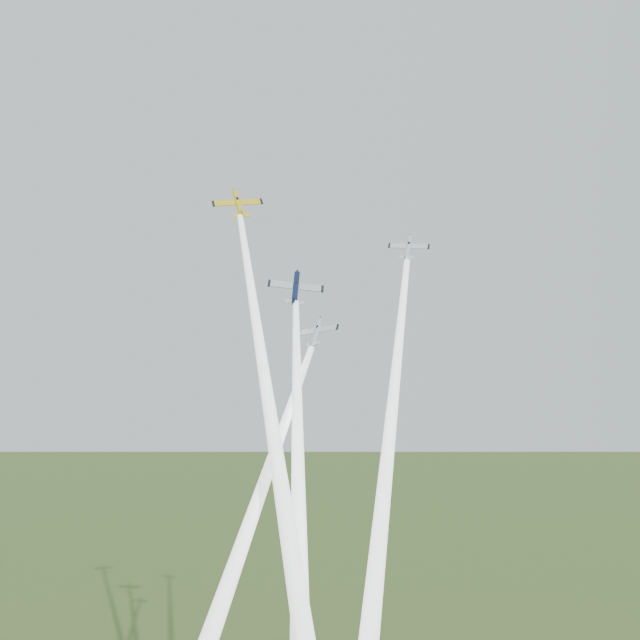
% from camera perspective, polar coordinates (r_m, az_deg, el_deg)
% --- Properties ---
extents(plane_yellow, '(10.26, 8.14, 8.06)m').
position_cam_1_polar(plane_yellow, '(131.33, -5.84, 8.22)').
color(plane_yellow, gold).
extents(smoke_trail_yellow, '(17.14, 48.83, 61.49)m').
position_cam_1_polar(smoke_trail_yellow, '(102.27, -3.60, -6.45)').
color(smoke_trail_yellow, white).
extents(plane_navy, '(9.14, 7.30, 8.51)m').
position_cam_1_polar(plane_navy, '(124.92, -1.74, 2.30)').
color(plane_navy, '#0C1738').
extents(smoke_trail_navy, '(5.64, 38.84, 47.17)m').
position_cam_1_polar(smoke_trail_navy, '(104.04, -1.58, -10.26)').
color(smoke_trail_navy, white).
extents(plane_silver_right, '(7.77, 6.07, 6.24)m').
position_cam_1_polar(plane_silver_right, '(129.49, 6.31, 5.16)').
color(plane_silver_right, silver).
extents(smoke_trail_silver_right, '(11.10, 45.13, 55.51)m').
position_cam_1_polar(smoke_trail_silver_right, '(104.24, 4.91, -8.73)').
color(smoke_trail_silver_right, white).
extents(plane_silver_low, '(7.44, 7.22, 6.46)m').
position_cam_1_polar(plane_silver_low, '(118.72, -0.21, -0.83)').
color(plane_silver_low, silver).
extents(smoke_trail_silver_low, '(15.12, 32.43, 41.30)m').
position_cam_1_polar(smoke_trail_silver_low, '(103.26, -4.46, -12.68)').
color(smoke_trail_silver_low, white).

